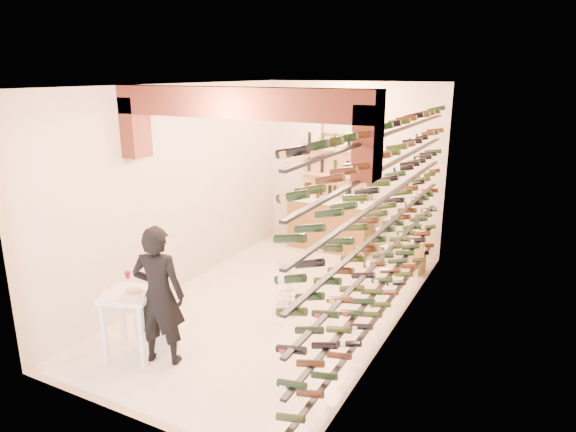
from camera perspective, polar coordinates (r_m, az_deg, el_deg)
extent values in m
plane|color=white|center=(7.82, -1.03, -9.74)|extent=(6.00, 6.00, 0.00)
cube|color=beige|center=(9.95, 7.23, 5.44)|extent=(3.50, 0.02, 3.20)
cube|color=beige|center=(4.98, -17.94, -5.89)|extent=(3.50, 0.02, 3.20)
cube|color=beige|center=(8.23, -11.86, 3.04)|extent=(0.02, 6.00, 3.20)
cube|color=beige|center=(6.64, 12.28, -0.04)|extent=(0.02, 6.00, 3.20)
cube|color=brown|center=(7.06, -1.16, 14.40)|extent=(3.50, 6.00, 0.02)
cube|color=#A44B39|center=(6.20, -5.69, 12.47)|extent=(3.50, 0.35, 0.36)
cube|color=#A44B39|center=(7.25, -16.62, 9.44)|extent=(0.24, 0.35, 0.80)
cube|color=#A44B39|center=(5.53, 8.88, 8.09)|extent=(0.24, 0.35, 0.80)
cube|color=black|center=(7.16, 10.39, -10.32)|extent=(0.06, 5.70, 0.03)
cube|color=black|center=(7.00, 10.56, -7.38)|extent=(0.06, 5.70, 0.03)
cube|color=black|center=(6.85, 10.72, -4.30)|extent=(0.06, 5.70, 0.03)
cube|color=black|center=(6.73, 10.90, -1.10)|extent=(0.06, 5.70, 0.03)
cube|color=black|center=(6.62, 11.08, 2.21)|extent=(0.06, 5.70, 0.03)
cube|color=black|center=(6.54, 11.26, 5.62)|extent=(0.06, 5.70, 0.03)
cube|color=black|center=(6.49, 11.45, 9.10)|extent=(0.06, 5.70, 0.03)
cube|color=brown|center=(10.01, 4.70, -1.04)|extent=(1.60, 0.55, 0.96)
cube|color=white|center=(9.87, 4.77, 1.77)|extent=(1.70, 0.62, 0.05)
cube|color=tan|center=(10.11, 5.36, 2.18)|extent=(1.40, 0.10, 2.00)
cube|color=tan|center=(10.16, 5.07, -0.95)|extent=(1.40, 0.28, 0.04)
cube|color=tan|center=(10.03, 5.14, 1.78)|extent=(1.40, 0.28, 0.04)
cube|color=tan|center=(9.92, 5.21, 4.58)|extent=(1.40, 0.28, 0.04)
cube|color=tan|center=(9.84, 5.28, 7.44)|extent=(1.40, 0.28, 0.04)
cube|color=brown|center=(9.92, 5.69, 10.41)|extent=(0.70, 0.04, 0.55)
cube|color=#99998C|center=(9.89, 5.64, 10.40)|extent=(0.60, 0.01, 0.45)
cube|color=white|center=(6.46, -17.30, -8.37)|extent=(0.73, 0.73, 0.06)
cube|color=white|center=(6.56, -19.74, -12.28)|extent=(0.06, 0.06, 0.78)
cube|color=white|center=(6.37, -15.95, -12.82)|extent=(0.06, 0.06, 0.78)
cube|color=white|center=(6.92, -17.96, -10.57)|extent=(0.06, 0.06, 0.78)
cube|color=white|center=(6.74, -14.35, -11.01)|extent=(0.06, 0.06, 0.78)
cylinder|color=white|center=(6.43, -16.83, -8.12)|extent=(0.26, 0.26, 0.02)
cylinder|color=#BF7266|center=(6.42, -16.85, -7.96)|extent=(0.20, 0.20, 0.02)
cube|color=white|center=(6.50, -19.41, -8.07)|extent=(0.19, 0.19, 0.02)
cylinder|color=white|center=(6.67, -17.35, -7.33)|extent=(0.08, 0.08, 0.00)
cylinder|color=white|center=(6.65, -17.39, -6.91)|extent=(0.01, 0.01, 0.10)
cone|color=#5C071B|center=(6.62, -17.44, -6.29)|extent=(0.08, 0.08, 0.09)
cube|color=white|center=(6.77, -14.43, -12.21)|extent=(0.52, 0.52, 0.50)
imported|color=black|center=(6.23, -14.19, -8.57)|extent=(0.71, 0.57, 1.71)
cylinder|color=silver|center=(7.73, 0.06, -9.93)|extent=(0.39, 0.39, 0.03)
cylinder|color=silver|center=(7.59, 0.06, -7.60)|extent=(0.08, 0.08, 0.68)
cylinder|color=silver|center=(7.45, 0.06, -5.08)|extent=(0.37, 0.37, 0.07)
torus|color=silver|center=(7.65, 0.06, -8.60)|extent=(0.29, 0.29, 0.02)
cube|color=tan|center=(9.21, 13.36, -5.18)|extent=(0.52, 0.41, 0.28)
cube|color=tan|center=(9.12, 13.47, -3.55)|extent=(0.53, 0.42, 0.27)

